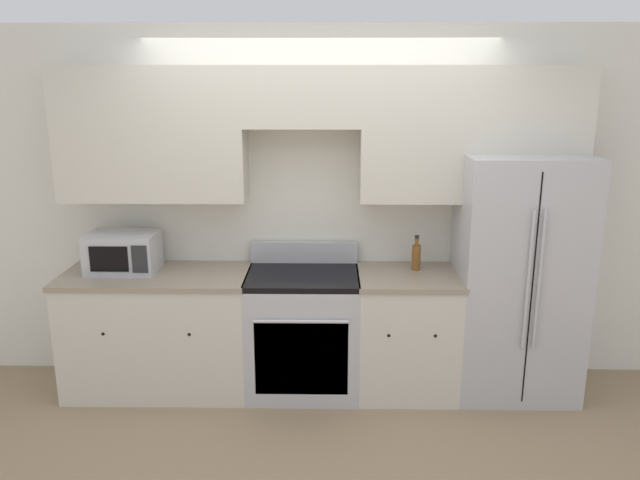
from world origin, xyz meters
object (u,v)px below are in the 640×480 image
object	(u,v)px
microwave	(123,252)
oven_range	(303,331)
bottle	(416,256)
refrigerator	(515,274)

from	to	relation	value
microwave	oven_range	bearing A→B (deg)	-2.61
oven_range	bottle	xyz separation A→B (m)	(0.82, 0.11, 0.54)
oven_range	bottle	size ratio (longest dim) A/B	4.10
refrigerator	bottle	world-z (taller)	refrigerator
oven_range	bottle	bearing A→B (deg)	7.98
microwave	bottle	distance (m)	2.10
oven_range	microwave	bearing A→B (deg)	177.39
oven_range	refrigerator	distance (m)	1.58
oven_range	microwave	size ratio (longest dim) A/B	2.16
oven_range	refrigerator	size ratio (longest dim) A/B	0.60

